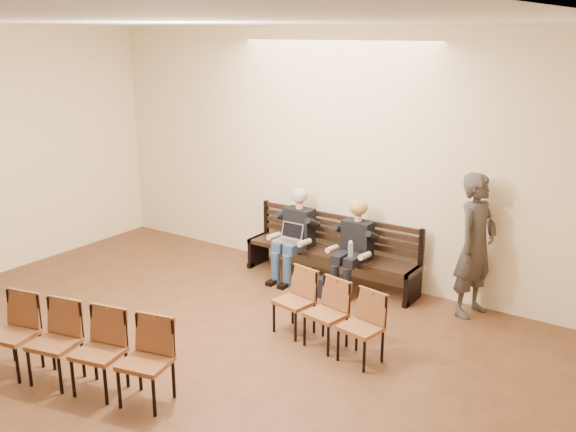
{
  "coord_description": "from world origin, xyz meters",
  "views": [
    {
      "loc": [
        4.49,
        -2.66,
        3.43
      ],
      "look_at": [
        -0.14,
        4.05,
        1.06
      ],
      "focal_mm": 40.0,
      "sensor_mm": 36.0,
      "label": 1
    }
  ],
  "objects_px": {
    "bag": "(331,289)",
    "seated_woman": "(353,251)",
    "seated_man": "(295,235)",
    "water_bottle": "(350,258)",
    "laptop": "(286,242)",
    "chair_row_front": "(326,314)",
    "passerby": "(477,235)",
    "bench": "(330,267)",
    "chair_row_back": "(76,349)"
  },
  "relations": [
    {
      "from": "seated_woman",
      "to": "passerby",
      "type": "distance_m",
      "value": 1.65
    },
    {
      "from": "passerby",
      "to": "chair_row_front",
      "type": "height_order",
      "value": "passerby"
    },
    {
      "from": "bench",
      "to": "seated_man",
      "type": "bearing_deg",
      "value": -166.71
    },
    {
      "from": "bench",
      "to": "water_bottle",
      "type": "relative_size",
      "value": 11.51
    },
    {
      "from": "seated_man",
      "to": "chair_row_front",
      "type": "bearing_deg",
      "value": -46.88
    },
    {
      "from": "laptop",
      "to": "chair_row_back",
      "type": "height_order",
      "value": "chair_row_back"
    },
    {
      "from": "water_bottle",
      "to": "chair_row_front",
      "type": "bearing_deg",
      "value": -71.58
    },
    {
      "from": "bag",
      "to": "passerby",
      "type": "height_order",
      "value": "passerby"
    },
    {
      "from": "seated_man",
      "to": "passerby",
      "type": "distance_m",
      "value": 2.55
    },
    {
      "from": "seated_woman",
      "to": "chair_row_front",
      "type": "bearing_deg",
      "value": -71.54
    },
    {
      "from": "chair_row_back",
      "to": "seated_man",
      "type": "bearing_deg",
      "value": 75.04
    },
    {
      "from": "chair_row_front",
      "to": "chair_row_back",
      "type": "distance_m",
      "value": 2.65
    },
    {
      "from": "laptop",
      "to": "bench",
      "type": "bearing_deg",
      "value": 24.11
    },
    {
      "from": "seated_woman",
      "to": "passerby",
      "type": "bearing_deg",
      "value": 7.99
    },
    {
      "from": "seated_woman",
      "to": "bag",
      "type": "height_order",
      "value": "seated_woman"
    },
    {
      "from": "bench",
      "to": "chair_row_back",
      "type": "xyz_separation_m",
      "value": [
        -0.62,
        -3.81,
        0.19
      ]
    },
    {
      "from": "seated_man",
      "to": "bag",
      "type": "height_order",
      "value": "seated_man"
    },
    {
      "from": "seated_woman",
      "to": "bag",
      "type": "bearing_deg",
      "value": -107.67
    },
    {
      "from": "bag",
      "to": "passerby",
      "type": "bearing_deg",
      "value": 19.29
    },
    {
      "from": "seated_man",
      "to": "bench",
      "type": "bearing_deg",
      "value": 13.29
    },
    {
      "from": "passerby",
      "to": "bag",
      "type": "bearing_deg",
      "value": 122.02
    },
    {
      "from": "water_bottle",
      "to": "passerby",
      "type": "distance_m",
      "value": 1.63
    },
    {
      "from": "seated_woman",
      "to": "chair_row_back",
      "type": "height_order",
      "value": "seated_woman"
    },
    {
      "from": "laptop",
      "to": "chair_row_front",
      "type": "xyz_separation_m",
      "value": [
        1.48,
        -1.37,
        -0.19
      ]
    },
    {
      "from": "seated_woman",
      "to": "laptop",
      "type": "bearing_deg",
      "value": -168.55
    },
    {
      "from": "seated_woman",
      "to": "chair_row_back",
      "type": "distance_m",
      "value": 3.84
    },
    {
      "from": "bench",
      "to": "water_bottle",
      "type": "distance_m",
      "value": 0.7
    },
    {
      "from": "bench",
      "to": "water_bottle",
      "type": "xyz_separation_m",
      "value": [
        0.51,
        -0.34,
        0.34
      ]
    },
    {
      "from": "laptop",
      "to": "water_bottle",
      "type": "bearing_deg",
      "value": -8.2
    },
    {
      "from": "seated_man",
      "to": "water_bottle",
      "type": "height_order",
      "value": "seated_man"
    },
    {
      "from": "bench",
      "to": "chair_row_front",
      "type": "height_order",
      "value": "chair_row_front"
    },
    {
      "from": "water_bottle",
      "to": "chair_row_front",
      "type": "height_order",
      "value": "chair_row_front"
    },
    {
      "from": "seated_man",
      "to": "seated_woman",
      "type": "distance_m",
      "value": 0.94
    },
    {
      "from": "laptop",
      "to": "chair_row_front",
      "type": "distance_m",
      "value": 2.03
    },
    {
      "from": "bench",
      "to": "chair_row_back",
      "type": "relative_size",
      "value": 1.28
    },
    {
      "from": "bench",
      "to": "seated_woman",
      "type": "relative_size",
      "value": 2.26
    },
    {
      "from": "bag",
      "to": "seated_woman",
      "type": "bearing_deg",
      "value": 72.33
    },
    {
      "from": "bench",
      "to": "seated_man",
      "type": "xyz_separation_m",
      "value": [
        -0.51,
        -0.12,
        0.4
      ]
    },
    {
      "from": "bag",
      "to": "passerby",
      "type": "xyz_separation_m",
      "value": [
        1.68,
        0.59,
        0.9
      ]
    },
    {
      "from": "chair_row_back",
      "to": "water_bottle",
      "type": "bearing_deg",
      "value": 58.75
    },
    {
      "from": "chair_row_back",
      "to": "seated_woman",
      "type": "bearing_deg",
      "value": 60.83
    },
    {
      "from": "bench",
      "to": "laptop",
      "type": "xyz_separation_m",
      "value": [
        -0.53,
        -0.31,
        0.35
      ]
    },
    {
      "from": "bench",
      "to": "bag",
      "type": "height_order",
      "value": "bench"
    },
    {
      "from": "bench",
      "to": "passerby",
      "type": "bearing_deg",
      "value": 2.86
    },
    {
      "from": "seated_woman",
      "to": "passerby",
      "type": "xyz_separation_m",
      "value": [
        1.57,
        0.22,
        0.46
      ]
    },
    {
      "from": "seated_man",
      "to": "passerby",
      "type": "height_order",
      "value": "passerby"
    },
    {
      "from": "bag",
      "to": "chair_row_back",
      "type": "relative_size",
      "value": 0.18
    },
    {
      "from": "seated_woman",
      "to": "passerby",
      "type": "relative_size",
      "value": 0.56
    },
    {
      "from": "bench",
      "to": "passerby",
      "type": "xyz_separation_m",
      "value": [
        2.0,
        0.1,
        0.81
      ]
    },
    {
      "from": "seated_man",
      "to": "water_bottle",
      "type": "xyz_separation_m",
      "value": [
        1.02,
        -0.22,
        -0.06
      ]
    }
  ]
}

